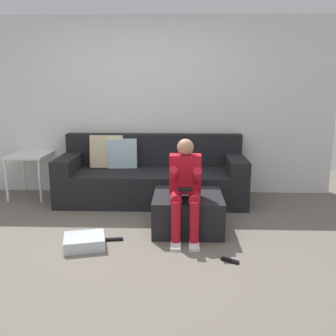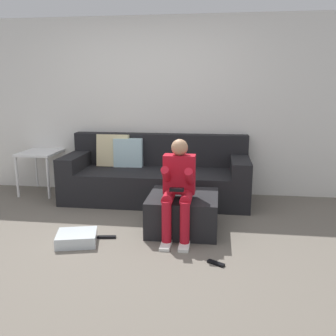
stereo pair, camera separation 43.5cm
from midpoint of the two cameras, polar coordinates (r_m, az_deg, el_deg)
ground_plane at (r=3.69m, az=-4.41°, el=-12.18°), size 6.93×6.93×0.00m
wall_back at (r=5.40m, az=0.02°, el=9.32°), size 5.33×0.10×2.47m
couch_sectional at (r=5.09m, az=0.50°, el=-1.36°), size 2.47×0.92×0.87m
ottoman at (r=4.07m, az=5.40°, el=-6.84°), size 0.74×0.73×0.39m
person_seated at (r=3.78m, az=4.90°, el=-2.56°), size 0.33×0.58×1.01m
storage_bin at (r=3.82m, az=-10.59°, el=-10.55°), size 0.46×0.42×0.11m
side_table at (r=5.61m, az=-16.81°, el=1.57°), size 0.52×0.64×0.61m
remote_near_ottoman at (r=3.43m, az=11.08°, el=-14.18°), size 0.16×0.12×0.02m
remote_by_storage_bin at (r=3.91m, az=-6.18°, el=-10.53°), size 0.19×0.07×0.02m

